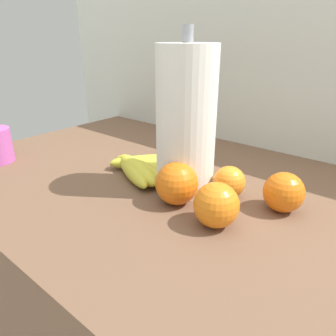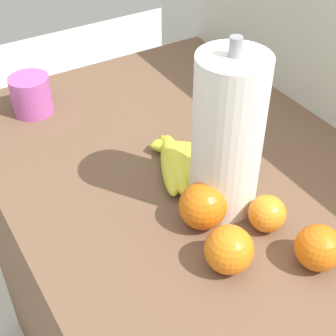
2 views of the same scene
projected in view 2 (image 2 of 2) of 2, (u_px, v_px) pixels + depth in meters
The scene contains 7 objects.
banana_bunch at pixel (186, 161), 0.97m from camera, with size 0.21×0.21×0.04m.
orange_right at pixel (203, 206), 0.84m from camera, with size 0.08×0.08×0.08m, color orange.
orange_back_left at pixel (318, 248), 0.78m from camera, with size 0.07×0.07×0.07m, color orange.
orange_back_right at pixel (267, 214), 0.84m from camera, with size 0.06×0.06×0.06m, color orange.
orange_far_right at pixel (229, 250), 0.77m from camera, with size 0.08×0.08×0.08m, color orange.
paper_towel_roll at pixel (227, 137), 0.82m from camera, with size 0.12×0.12×0.32m.
mug at pixel (31, 95), 1.12m from camera, with size 0.09×0.09×0.09m, color #BF56AC.
Camera 2 is at (0.26, -0.43, 1.49)m, focal length 53.88 mm.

